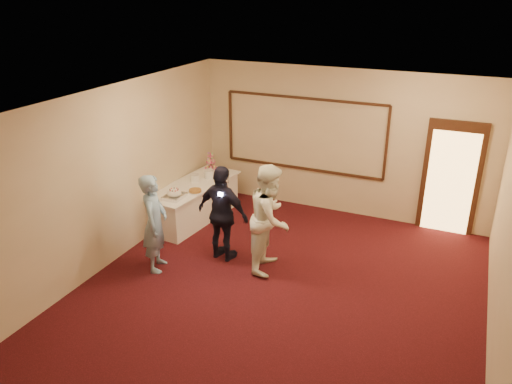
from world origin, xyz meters
TOP-DOWN VIEW (x-y plane):
  - floor at (0.00, 0.00)m, footprint 7.00×7.00m
  - room_walls at (0.00, 0.00)m, footprint 6.04×7.04m
  - wall_molding at (-0.80, 3.47)m, footprint 3.45×0.04m
  - doorway at (2.15, 3.45)m, footprint 1.05×0.07m
  - buffet_table at (-2.57, 1.90)m, footprint 1.10×2.31m
  - pavlova_tray at (-2.52, 1.15)m, footprint 0.33×0.47m
  - cupcake_stand at (-2.69, 2.86)m, footprint 0.27×0.27m
  - plate_stack_a at (-2.61, 2.05)m, footprint 0.18×0.18m
  - plate_stack_b at (-2.45, 2.34)m, footprint 0.20×0.20m
  - tart at (-2.31, 1.55)m, footprint 0.28×0.28m
  - man at (-2.16, -0.01)m, footprint 0.59×0.72m
  - woman at (-0.43, 0.79)m, footprint 0.79×0.97m
  - guest at (-1.29, 0.74)m, footprint 1.05×0.56m
  - camera_flash at (-1.23, 0.57)m, footprint 0.07×0.04m

SIDE VIEW (x-z plane):
  - floor at x=0.00m, z-range 0.00..0.00m
  - buffet_table at x=-2.57m, z-range 0.00..0.77m
  - tart at x=-2.31m, z-range 0.77..0.82m
  - pavlova_tray at x=-2.52m, z-range 0.76..0.93m
  - man at x=-2.16m, z-range 0.00..1.69m
  - plate_stack_a at x=-2.61m, z-range 0.77..0.92m
  - guest at x=-1.29m, z-range 0.00..1.71m
  - plate_stack_b at x=-2.45m, z-range 0.77..0.94m
  - cupcake_stand at x=-2.69m, z-range 0.71..1.10m
  - woman at x=-0.43m, z-range 0.00..1.84m
  - doorway at x=2.15m, z-range -0.02..2.18m
  - camera_flash at x=-1.23m, z-range 1.27..1.32m
  - wall_molding at x=-0.80m, z-range 0.83..2.38m
  - room_walls at x=0.00m, z-range 0.52..3.54m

